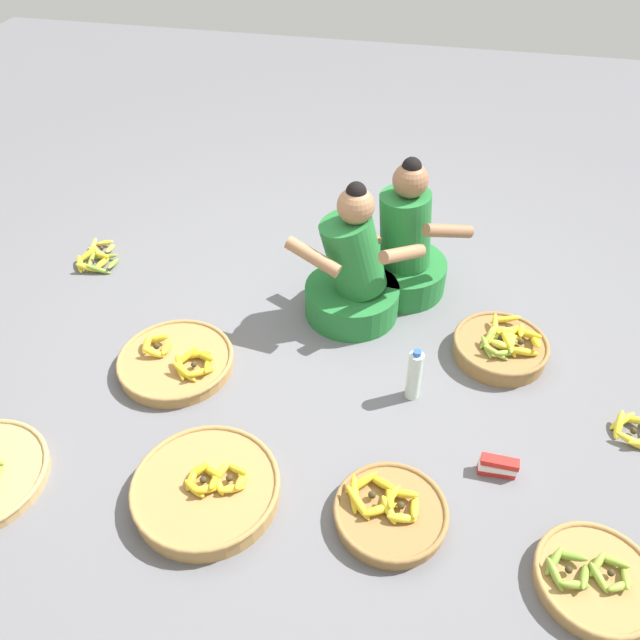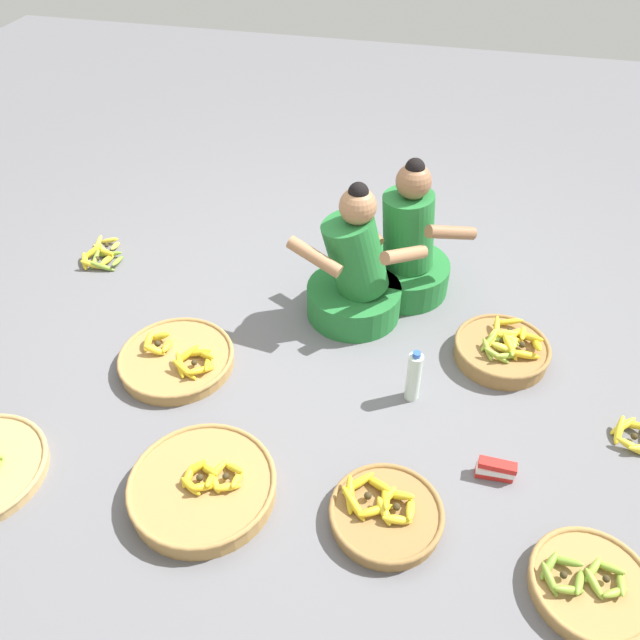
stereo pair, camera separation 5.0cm
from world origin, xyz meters
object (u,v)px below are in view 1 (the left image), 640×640
object	(u,v)px
banana_basket_front_left	(176,361)
banana_basket_front_center	(390,512)
banana_basket_near_vendor	(596,579)
loose_bananas_mid_left	(97,258)
banana_basket_front_right	(206,489)
water_bottle	(414,375)
packet_carton_stack	(498,467)
loose_bananas_back_right	(633,430)
vendor_woman_front	(353,275)
vendor_woman_behind	(403,249)
banana_basket_mid_right	(501,347)

from	to	relation	value
banana_basket_front_left	banana_basket_front_center	xyz separation A→B (m)	(1.17, -0.64, 0.00)
banana_basket_near_vendor	banana_basket_front_center	size ratio (longest dim) A/B	0.99
loose_bananas_mid_left	banana_basket_front_center	bearing A→B (deg)	-34.89
banana_basket_near_vendor	loose_bananas_mid_left	xyz separation A→B (m)	(-2.79, 1.52, -0.01)
banana_basket_front_right	water_bottle	xyz separation A→B (m)	(0.78, 0.75, 0.09)
banana_basket_front_left	banana_basket_front_center	bearing A→B (deg)	-28.45
loose_bananas_mid_left	packet_carton_stack	distance (m)	2.66
banana_basket_near_vendor	packet_carton_stack	xyz separation A→B (m)	(-0.36, 0.44, 0.00)
banana_basket_front_center	loose_bananas_back_right	bearing A→B (deg)	32.71
banana_basket_front_center	loose_bananas_back_right	xyz separation A→B (m)	(1.04, 0.67, -0.02)
vendor_woman_front	banana_basket_front_left	bearing A→B (deg)	-142.25
vendor_woman_behind	packet_carton_stack	bearing A→B (deg)	-65.19
water_bottle	packet_carton_stack	distance (m)	0.56
loose_bananas_mid_left	packet_carton_stack	world-z (taller)	packet_carton_stack
banana_basket_front_right	packet_carton_stack	bearing A→B (deg)	17.52
vendor_woman_behind	loose_bananas_mid_left	size ratio (longest dim) A/B	2.38
vendor_woman_front	packet_carton_stack	bearing A→B (deg)	-49.27
water_bottle	banana_basket_front_right	bearing A→B (deg)	-136.02
packet_carton_stack	banana_basket_near_vendor	bearing A→B (deg)	-50.93
banana_basket_front_left	banana_basket_mid_right	xyz separation A→B (m)	(1.61, 0.44, 0.02)
banana_basket_mid_right	water_bottle	distance (m)	0.57
banana_basket_front_right	banana_basket_front_center	size ratio (longest dim) A/B	1.33
banana_basket_near_vendor	loose_bananas_back_right	size ratio (longest dim) A/B	2.09
banana_basket_near_vendor	vendor_woman_behind	bearing A→B (deg)	119.01
banana_basket_near_vendor	loose_bananas_mid_left	world-z (taller)	banana_basket_near_vendor
banana_basket_mid_right	banana_basket_front_center	world-z (taller)	banana_basket_mid_right
banana_basket_near_vendor	packet_carton_stack	size ratio (longest dim) A/B	2.75
banana_basket_front_right	banana_basket_near_vendor	world-z (taller)	banana_basket_front_right
banana_basket_mid_right	banana_basket_front_right	bearing A→B (deg)	-136.70
vendor_woman_front	banana_basket_front_right	world-z (taller)	vendor_woman_front
vendor_woman_behind	banana_basket_front_right	bearing A→B (deg)	-111.20
banana_basket_front_right	loose_bananas_mid_left	world-z (taller)	banana_basket_front_right
vendor_woman_behind	packet_carton_stack	size ratio (longest dim) A/B	4.94
banana_basket_mid_right	loose_bananas_back_right	bearing A→B (deg)	-34.15
banana_basket_front_right	loose_bananas_back_right	xyz separation A→B (m)	(1.80, 0.72, -0.02)
loose_bananas_back_right	packet_carton_stack	xyz separation A→B (m)	(-0.61, -0.35, 0.01)
banana_basket_near_vendor	banana_basket_mid_right	distance (m)	1.24
banana_basket_front_right	banana_basket_mid_right	xyz separation A→B (m)	(1.20, 1.13, 0.01)
banana_basket_front_center	banana_basket_mid_right	bearing A→B (deg)	67.78
banana_basket_near_vendor	loose_bananas_mid_left	size ratio (longest dim) A/B	1.33
banana_basket_front_left	loose_bananas_back_right	world-z (taller)	banana_basket_front_left
banana_basket_mid_right	banana_basket_front_left	bearing A→B (deg)	-164.86
loose_bananas_mid_left	vendor_woman_front	bearing A→B (deg)	-5.07
banana_basket_front_right	packet_carton_stack	distance (m)	1.25
water_bottle	banana_basket_mid_right	bearing A→B (deg)	41.99
banana_basket_front_right	banana_basket_front_left	world-z (taller)	banana_basket_front_right
banana_basket_front_right	loose_bananas_back_right	distance (m)	1.94
vendor_woman_front	banana_basket_near_vendor	distance (m)	1.82
vendor_woman_front	banana_basket_near_vendor	world-z (taller)	vendor_woman_front
vendor_woman_behind	banana_basket_front_center	xyz separation A→B (m)	(0.14, -1.55, -0.22)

